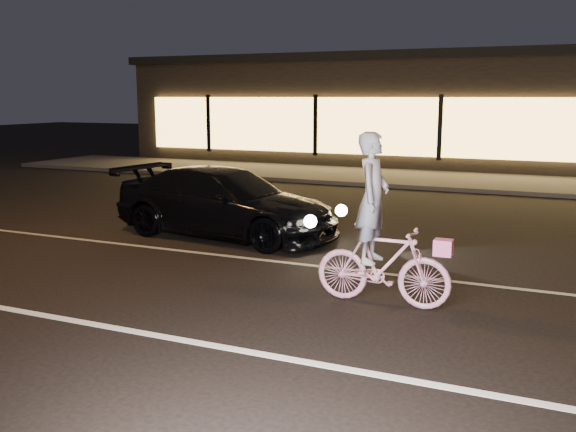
% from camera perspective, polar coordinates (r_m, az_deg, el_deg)
% --- Properties ---
extents(ground, '(90.00, 90.00, 0.00)m').
position_cam_1_polar(ground, '(8.62, -5.90, -7.23)').
color(ground, black).
rests_on(ground, ground).
extents(lane_stripe_near, '(60.00, 0.12, 0.01)m').
position_cam_1_polar(lane_stripe_near, '(7.43, -11.73, -10.33)').
color(lane_stripe_near, silver).
rests_on(lane_stripe_near, ground).
extents(lane_stripe_far, '(60.00, 0.10, 0.01)m').
position_cam_1_polar(lane_stripe_far, '(10.33, -0.39, -4.13)').
color(lane_stripe_far, gray).
rests_on(lane_stripe_far, ground).
extents(sidewalk, '(30.00, 4.00, 0.12)m').
position_cam_1_polar(sidewalk, '(20.69, 12.24, 3.21)').
color(sidewalk, '#383533').
rests_on(sidewalk, ground).
extents(storefront, '(25.40, 8.42, 4.20)m').
position_cam_1_polar(storefront, '(26.40, 15.11, 9.18)').
color(storefront, black).
rests_on(storefront, ground).
extents(cyclist, '(1.75, 0.60, 2.20)m').
position_cam_1_polar(cyclist, '(8.20, 8.18, -2.54)').
color(cyclist, '#D63271').
rests_on(cyclist, ground).
extents(sedan, '(4.65, 2.29, 1.30)m').
position_cam_1_polar(sedan, '(12.20, -5.56, 1.20)').
color(sedan, black).
rests_on(sedan, ground).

